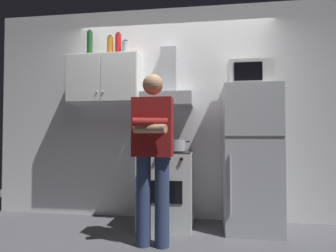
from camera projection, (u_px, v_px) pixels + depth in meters
ground_plane at (168, 233)px, 2.96m from camera, size 7.00×7.00×0.00m
back_wall_tiled at (174, 112)px, 3.60m from camera, size 4.80×0.10×2.70m
upper_cabinet at (105, 80)px, 3.50m from camera, size 0.90×0.37×0.60m
stove_oven at (167, 188)px, 3.23m from camera, size 0.60×0.62×0.87m
range_hood at (168, 90)px, 3.39m from camera, size 0.60×0.44×0.75m
refrigerator at (250, 157)px, 3.11m from camera, size 0.60×0.62×1.60m
microwave at (249, 75)px, 3.16m from camera, size 0.48×0.37×0.28m
person_standing at (153, 151)px, 2.65m from camera, size 0.38×0.33×1.64m
cooking_pot at (177, 145)px, 3.11m from camera, size 0.30×0.20×0.12m
bottle_wine_green at (90, 44)px, 3.56m from camera, size 0.07×0.07×0.35m
bottle_soda_red at (118, 45)px, 3.51m from camera, size 0.08×0.08×0.30m
bottle_liquor_amber at (110, 47)px, 3.54m from camera, size 0.08×0.08×0.28m
bottle_canister_steel at (126, 48)px, 3.45m from camera, size 0.10×0.10×0.18m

